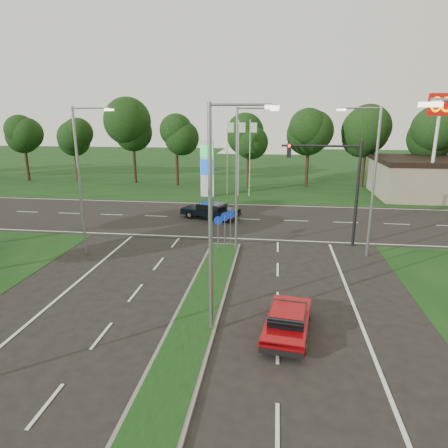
# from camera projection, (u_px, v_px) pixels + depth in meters

# --- Properties ---
(ground) EXTENTS (160.00, 160.00, 0.00)m
(ground) POSITION_uv_depth(u_px,v_px,m) (147.00, 444.00, 10.76)
(ground) COLOR black
(ground) RESTS_ON ground
(verge_far) EXTENTS (160.00, 50.00, 0.02)m
(verge_far) POSITION_uv_depth(u_px,v_px,m) (256.00, 170.00, 63.32)
(verge_far) COLOR black
(verge_far) RESTS_ON ground
(cross_road) EXTENTS (160.00, 12.00, 0.02)m
(cross_road) POSITION_uv_depth(u_px,v_px,m) (236.00, 219.00, 33.69)
(cross_road) COLOR black
(cross_road) RESTS_ON ground
(median_kerb) EXTENTS (2.00, 26.00, 0.12)m
(median_kerb) POSITION_uv_depth(u_px,v_px,m) (181.00, 356.00, 14.57)
(median_kerb) COLOR slate
(median_kerb) RESTS_ON ground
(streetlight_median_near) EXTENTS (2.53, 0.22, 9.00)m
(streetlight_median_near) POSITION_uv_depth(u_px,v_px,m) (216.00, 210.00, 15.01)
(streetlight_median_near) COLOR gray
(streetlight_median_near) RESTS_ON ground
(streetlight_median_far) EXTENTS (2.53, 0.22, 9.00)m
(streetlight_median_far) POSITION_uv_depth(u_px,v_px,m) (240.00, 173.00, 24.57)
(streetlight_median_far) COLOR gray
(streetlight_median_far) RESTS_ON ground
(streetlight_left_far) EXTENTS (2.53, 0.22, 9.00)m
(streetlight_left_far) POSITION_uv_depth(u_px,v_px,m) (82.00, 175.00, 23.82)
(streetlight_left_far) COLOR gray
(streetlight_left_far) RESTS_ON ground
(streetlight_right_far) EXTENTS (2.53, 0.22, 9.00)m
(streetlight_right_far) POSITION_uv_depth(u_px,v_px,m) (371.00, 175.00, 23.59)
(streetlight_right_far) COLOR gray
(streetlight_right_far) RESTS_ON ground
(traffic_signal) EXTENTS (5.10, 0.42, 7.00)m
(traffic_signal) POSITION_uv_depth(u_px,v_px,m) (338.00, 177.00, 25.82)
(traffic_signal) COLOR black
(traffic_signal) RESTS_ON ground
(median_signs) EXTENTS (1.16, 1.76, 2.38)m
(median_signs) POSITION_uv_depth(u_px,v_px,m) (225.00, 223.00, 25.98)
(median_signs) COLOR gray
(median_signs) RESTS_ON ground
(gas_pylon) EXTENTS (5.80, 1.26, 8.00)m
(gas_pylon) POSITION_uv_depth(u_px,v_px,m) (209.00, 167.00, 41.96)
(gas_pylon) COLOR silver
(gas_pylon) RESTS_ON ground
(mcdonalds_sign) EXTENTS (2.20, 0.47, 10.40)m
(mcdonalds_sign) POSITION_uv_depth(u_px,v_px,m) (439.00, 120.00, 36.93)
(mcdonalds_sign) COLOR silver
(mcdonalds_sign) RESTS_ON ground
(treeline_far) EXTENTS (6.00, 6.00, 9.90)m
(treeline_far) POSITION_uv_depth(u_px,v_px,m) (251.00, 129.00, 47.08)
(treeline_far) COLOR black
(treeline_far) RESTS_ON ground
(red_sedan) EXTENTS (2.15, 4.18, 1.10)m
(red_sedan) POSITION_uv_depth(u_px,v_px,m) (287.00, 321.00, 15.97)
(red_sedan) COLOR #91070B
(red_sedan) RESTS_ON ground
(navy_sedan) EXTENTS (5.13, 3.36, 1.31)m
(navy_sedan) POSITION_uv_depth(u_px,v_px,m) (211.00, 210.00, 33.70)
(navy_sedan) COLOR black
(navy_sedan) RESTS_ON ground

